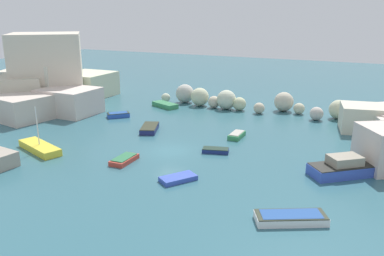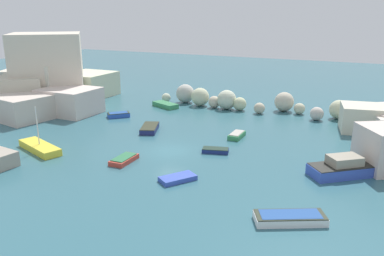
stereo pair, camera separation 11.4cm
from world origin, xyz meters
TOP-DOWN VIEW (x-y plane):
  - cove_water at (0.00, 0.00)m, footprint 160.00×160.00m
  - cliff_headland_left at (-24.41, 9.47)m, footprint 19.20×23.14m
  - rock_breakwater at (2.04, 18.44)m, footprint 28.43×4.78m
  - moored_boat_0 at (-10.68, -5.37)m, footprint 5.68×3.27m
  - moored_boat_1 at (-5.15, 4.64)m, footprint 2.88×3.92m
  - moored_boat_2 at (-2.09, -4.20)m, footprint 1.46×2.79m
  - moored_boat_3 at (4.11, 6.53)m, footprint 1.19×2.56m
  - moored_boat_4 at (-9.27, 15.01)m, footprint 4.15×2.91m
  - moored_boat_5 at (3.93, 1.47)m, footprint 2.58×1.69m
  - moored_boat_6 at (-11.68, 7.86)m, footprint 2.75×2.78m
  - moored_boat_7 at (15.33, 1.47)m, footprint 6.40×5.91m
  - moored_boat_8 at (3.87, -5.58)m, footprint 2.61×3.01m
  - moored_boat_9 at (12.90, -7.95)m, footprint 4.48×3.37m

SIDE VIEW (x-z plane):
  - cove_water at x=0.00m, z-range 0.00..0.00m
  - moored_boat_8 at x=3.87m, z-range 0.00..0.36m
  - moored_boat_5 at x=3.93m, z-range 0.00..0.41m
  - moored_boat_2 at x=-2.09m, z-range -0.01..0.46m
  - moored_boat_3 at x=4.11m, z-range -0.01..0.53m
  - moored_boat_1 at x=-5.15m, z-range 0.00..0.57m
  - moored_boat_9 at x=12.90m, z-range 0.01..0.57m
  - moored_boat_4 at x=-9.27m, z-range 0.00..0.60m
  - moored_boat_6 at x=-11.68m, z-range 0.01..0.59m
  - moored_boat_0 at x=-10.68m, z-range -1.76..2.43m
  - moored_boat_7 at x=15.33m, z-range -0.20..1.39m
  - rock_breakwater at x=2.04m, z-range -0.18..2.41m
  - cliff_headland_left at x=-24.41m, z-range -1.69..7.96m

